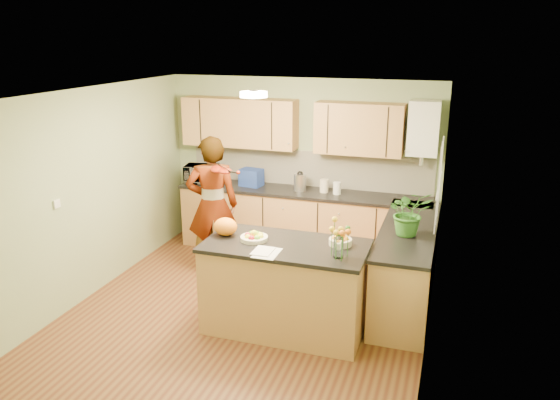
% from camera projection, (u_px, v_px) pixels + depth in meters
% --- Properties ---
extents(floor, '(4.50, 4.50, 0.00)m').
position_uv_depth(floor, '(247.00, 312.00, 6.31)').
color(floor, '#562A18').
rests_on(floor, ground).
extents(ceiling, '(4.00, 4.50, 0.02)m').
position_uv_depth(ceiling, '(243.00, 93.00, 5.58)').
color(ceiling, white).
rests_on(ceiling, wall_back).
extents(wall_back, '(4.00, 0.02, 2.50)m').
position_uv_depth(wall_back, '(302.00, 165.00, 7.99)').
color(wall_back, '#8B9E71').
rests_on(wall_back, floor).
extents(wall_front, '(4.00, 0.02, 2.50)m').
position_uv_depth(wall_front, '(130.00, 301.00, 3.90)').
color(wall_front, '#8B9E71').
rests_on(wall_front, floor).
extents(wall_left, '(0.02, 4.50, 2.50)m').
position_uv_depth(wall_left, '(90.00, 193.00, 6.54)').
color(wall_left, '#8B9E71').
rests_on(wall_left, floor).
extents(wall_right, '(0.02, 4.50, 2.50)m').
position_uv_depth(wall_right, '(435.00, 229.00, 5.35)').
color(wall_right, '#8B9E71').
rests_on(wall_right, floor).
extents(back_counter, '(3.64, 0.62, 0.94)m').
position_uv_depth(back_counter, '(302.00, 222.00, 7.92)').
color(back_counter, '#A47141').
rests_on(back_counter, floor).
extents(right_counter, '(0.62, 2.24, 0.94)m').
position_uv_depth(right_counter, '(407.00, 265.00, 6.44)').
color(right_counter, '#A47141').
rests_on(right_counter, floor).
extents(splashback, '(3.60, 0.02, 0.52)m').
position_uv_depth(splashback, '(308.00, 169.00, 7.96)').
color(splashback, white).
rests_on(splashback, back_counter).
extents(upper_cabinets, '(3.20, 0.34, 0.70)m').
position_uv_depth(upper_cabinets, '(287.00, 125.00, 7.71)').
color(upper_cabinets, '#A47141').
rests_on(upper_cabinets, wall_back).
extents(boiler, '(0.40, 0.30, 0.86)m').
position_uv_depth(boiler, '(424.00, 128.00, 7.15)').
color(boiler, white).
rests_on(boiler, wall_back).
extents(window_right, '(0.01, 1.30, 1.05)m').
position_uv_depth(window_right, '(440.00, 184.00, 5.81)').
color(window_right, white).
rests_on(window_right, wall_right).
extents(light_switch, '(0.02, 0.09, 0.09)m').
position_uv_depth(light_switch, '(57.00, 204.00, 5.98)').
color(light_switch, white).
rests_on(light_switch, wall_left).
extents(ceiling_lamp, '(0.30, 0.30, 0.07)m').
position_uv_depth(ceiling_lamp, '(254.00, 94.00, 5.87)').
color(ceiling_lamp, '#FFEABF').
rests_on(ceiling_lamp, ceiling).
extents(peninsula_island, '(1.72, 0.88, 0.98)m').
position_uv_depth(peninsula_island, '(285.00, 287.00, 5.84)').
color(peninsula_island, '#A47141').
rests_on(peninsula_island, floor).
extents(fruit_dish, '(0.29, 0.29, 0.10)m').
position_uv_depth(fruit_dish, '(254.00, 236.00, 5.78)').
color(fruit_dish, beige).
rests_on(fruit_dish, peninsula_island).
extents(orange_bowl, '(0.24, 0.24, 0.14)m').
position_uv_depth(orange_bowl, '(340.00, 240.00, 5.65)').
color(orange_bowl, beige).
rests_on(orange_bowl, peninsula_island).
extents(flower_vase, '(0.24, 0.24, 0.44)m').
position_uv_depth(flower_vase, '(339.00, 230.00, 5.27)').
color(flower_vase, silver).
rests_on(flower_vase, peninsula_island).
extents(orange_bag, '(0.28, 0.25, 0.20)m').
position_uv_depth(orange_bag, '(226.00, 227.00, 5.92)').
color(orange_bag, orange).
rests_on(orange_bag, peninsula_island).
extents(papers, '(0.23, 0.32, 0.01)m').
position_uv_depth(papers, '(267.00, 253.00, 5.45)').
color(papers, white).
rests_on(papers, peninsula_island).
extents(violinist, '(0.80, 0.68, 1.85)m').
position_uv_depth(violinist, '(213.00, 205.00, 7.16)').
color(violinist, '#E3A28A').
rests_on(violinist, floor).
extents(violin, '(0.67, 0.58, 0.17)m').
position_uv_depth(violin, '(218.00, 169.00, 6.74)').
color(violin, '#540A05').
rests_on(violin, violinist).
extents(microwave, '(0.54, 0.41, 0.27)m').
position_uv_depth(microwave, '(202.00, 174.00, 8.17)').
color(microwave, white).
rests_on(microwave, back_counter).
extents(blue_box, '(0.35, 0.28, 0.25)m').
position_uv_depth(blue_box, '(251.00, 177.00, 8.00)').
color(blue_box, navy).
rests_on(blue_box, back_counter).
extents(kettle, '(0.18, 0.18, 0.33)m').
position_uv_depth(kettle, '(300.00, 181.00, 7.75)').
color(kettle, silver).
rests_on(kettle, back_counter).
extents(jar_cream, '(0.15, 0.15, 0.19)m').
position_uv_depth(jar_cream, '(324.00, 186.00, 7.69)').
color(jar_cream, beige).
rests_on(jar_cream, back_counter).
extents(jar_white, '(0.11, 0.11, 0.17)m').
position_uv_depth(jar_white, '(337.00, 188.00, 7.60)').
color(jar_white, white).
rests_on(jar_white, back_counter).
extents(potted_plant, '(0.59, 0.55, 0.52)m').
position_uv_depth(potted_plant, '(409.00, 212.00, 6.00)').
color(potted_plant, '#316E24').
rests_on(potted_plant, right_counter).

